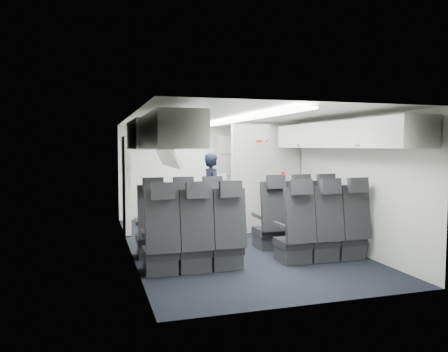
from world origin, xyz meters
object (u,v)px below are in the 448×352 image
galley_unit (234,177)px  carry_on_bag (150,137)px  boarding_door (126,184)px  flight_attendant (212,191)px  seat_row_front (241,226)px  seat_row_mid (262,237)px

galley_unit → carry_on_bag: (-2.37, -3.10, 0.87)m
boarding_door → flight_attendant: 1.71m
galley_unit → carry_on_bag: carry_on_bag is taller
seat_row_front → galley_unit: bearing=73.7°
galley_unit → boarding_door: (-2.59, -1.17, 0.00)m
seat_row_mid → boarding_door: bearing=118.8°
galley_unit → carry_on_bag: size_ratio=4.60×
boarding_door → flight_attendant: (1.69, -0.15, -0.18)m
seat_row_front → galley_unit: size_ratio=1.75×
boarding_door → seat_row_mid: bearing=-61.2°
seat_row_front → flight_attendant: flight_attendant is taller
seat_row_front → carry_on_bag: 2.01m
seat_row_front → flight_attendant: bearing=88.4°
boarding_door → seat_row_front: bearing=-51.8°
seat_row_front → carry_on_bag: (-1.42, 0.15, 1.42)m
boarding_door → flight_attendant: boarding_door is taller
boarding_door → carry_on_bag: (0.22, -1.94, 0.87)m
carry_on_bag → seat_row_mid: bearing=-53.5°
seat_row_front → flight_attendant: size_ratio=2.15×
seat_row_mid → seat_row_front: bearing=90.0°
seat_row_front → boarding_door: (-1.64, 2.09, 0.55)m
galley_unit → flight_attendant: bearing=-124.2°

